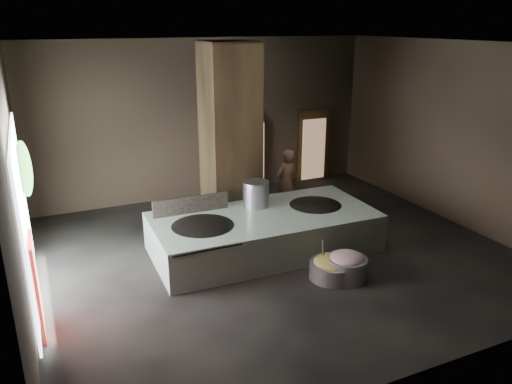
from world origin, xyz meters
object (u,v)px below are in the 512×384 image
hearth_platform (264,232)px  stock_pot (256,195)px  wok_left (203,230)px  cook (286,183)px  veg_basin (332,270)px  wok_right (315,209)px  meat_basin (346,268)px

hearth_platform → stock_pot: 0.89m
wok_left → stock_pot: 1.66m
cook → veg_basin: cook is taller
wok_left → wok_right: 2.80m
wok_right → stock_pot: 1.44m
hearth_platform → wok_left: (-1.45, -0.05, 0.32)m
hearth_platform → cook: bearing=50.5°
stock_pot → meat_basin: (0.87, -2.47, -0.90)m
wok_right → meat_basin: bearing=-102.3°
stock_pot → wok_left: bearing=-158.2°
hearth_platform → wok_left: bearing=-176.8°
wok_left → veg_basin: bearing=-38.9°
stock_pot → meat_basin: 2.77m
veg_basin → wok_left: bearing=141.1°
wok_left → cook: bearing=30.9°
wok_left → veg_basin: 2.80m
wok_left → meat_basin: size_ratio=1.89×
veg_basin → meat_basin: size_ratio=1.13×
hearth_platform → stock_pot: stock_pot is taller
stock_pot → veg_basin: stock_pot is taller
wok_left → wok_right: (2.80, 0.10, 0.00)m
hearth_platform → veg_basin: size_ratio=5.28×
stock_pot → meat_basin: stock_pot is taller
veg_basin → meat_basin: 0.28m
veg_basin → wok_right: bearing=69.9°
wok_left → cook: size_ratio=0.86×
veg_basin → meat_basin: (0.24, -0.14, 0.05)m
wok_right → stock_pot: stock_pot is taller
cook → meat_basin: size_ratio=2.19×
cook → veg_basin: 3.61m
meat_basin → cook: bearing=81.7°
hearth_platform → cook: size_ratio=2.74×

